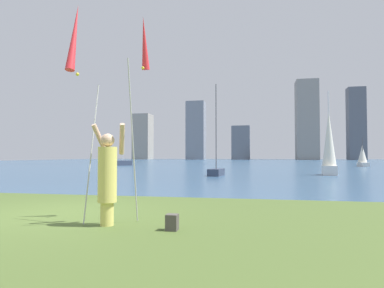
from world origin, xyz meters
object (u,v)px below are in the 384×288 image
(bag, at_px, (172,222))
(sailboat_1, at_px, (216,171))
(kite_flag_left, at_px, (75,43))
(sailboat_4, at_px, (329,147))
(kite_flag_right, at_px, (144,49))
(person, at_px, (108,175))
(sailboat_3, at_px, (362,157))
(sailboat_0, at_px, (123,162))

(bag, bearing_deg, sailboat_1, 94.36)
(kite_flag_left, relative_size, bag, 14.53)
(bag, relative_size, sailboat_4, 0.05)
(sailboat_1, bearing_deg, kite_flag_right, -88.63)
(kite_flag_left, height_order, bag, kite_flag_left)
(person, height_order, bag, person)
(bag, xyz_separation_m, sailboat_3, (13.25, 36.69, 1.02))
(sailboat_3, relative_size, sailboat_4, 0.61)
(person, distance_m, sailboat_0, 37.86)
(sailboat_1, distance_m, sailboat_3, 25.51)
(sailboat_0, bearing_deg, kite_flag_left, -68.47)
(person, relative_size, kite_flag_left, 0.48)
(kite_flag_left, relative_size, sailboat_1, 0.68)
(sailboat_3, bearing_deg, person, -111.66)
(kite_flag_right, height_order, sailboat_1, sailboat_1)
(kite_flag_left, xyz_separation_m, sailboat_1, (0.48, 15.99, -2.92))
(sailboat_3, distance_m, sailboat_4, 20.29)
(kite_flag_right, bearing_deg, sailboat_3, 68.50)
(bag, xyz_separation_m, sailboat_1, (-1.20, 15.69, 0.18))
(kite_flag_right, bearing_deg, sailboat_4, 68.01)
(kite_flag_right, distance_m, sailboat_1, 15.10)
(sailboat_0, distance_m, sailboat_4, 27.79)
(kite_flag_right, height_order, sailboat_0, sailboat_0)
(sailboat_0, bearing_deg, person, -67.63)
(kite_flag_right, xyz_separation_m, bag, (0.84, -0.92, -3.32))
(sailboat_0, bearing_deg, sailboat_3, 3.03)
(kite_flag_right, xyz_separation_m, sailboat_4, (6.80, 16.85, -1.60))
(sailboat_3, bearing_deg, kite_flag_left, -111.97)
(person, height_order, sailboat_4, sailboat_4)
(kite_flag_left, bearing_deg, bag, 10.23)
(sailboat_1, bearing_deg, person, -90.23)
(sailboat_0, bearing_deg, sailboat_1, -53.39)
(kite_flag_left, height_order, sailboat_0, sailboat_0)
(sailboat_4, bearing_deg, sailboat_3, 68.93)
(sailboat_1, xyz_separation_m, sailboat_3, (14.45, 21.00, 0.85))
(kite_flag_left, bearing_deg, person, 47.64)
(person, relative_size, bag, 6.90)
(bag, height_order, sailboat_1, sailboat_1)
(kite_flag_left, bearing_deg, sailboat_1, 88.29)
(bag, relative_size, sailboat_3, 0.08)
(kite_flag_left, relative_size, kite_flag_right, 0.96)
(sailboat_3, bearing_deg, kite_flag_right, -111.50)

